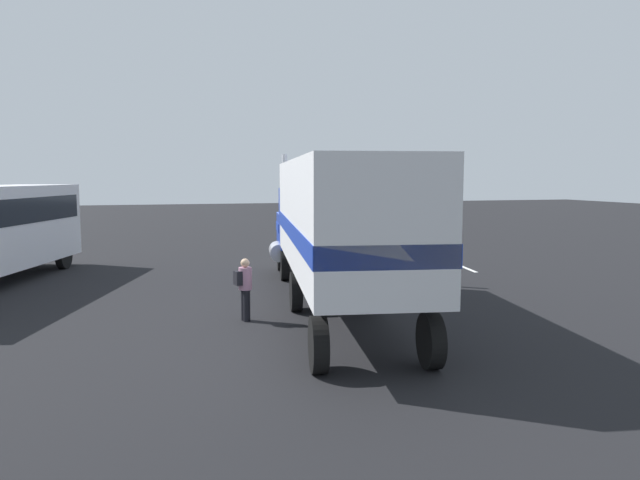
{
  "coord_description": "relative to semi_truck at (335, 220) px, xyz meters",
  "views": [
    {
      "loc": [
        -22.59,
        5.9,
        3.72
      ],
      "look_at": [
        -3.63,
        0.5,
        1.6
      ],
      "focal_mm": 33.12,
      "sensor_mm": 36.0,
      "label": 1
    }
  ],
  "objects": [
    {
      "name": "ground_plane",
      "position": [
        6.97,
        -1.03,
        -2.52
      ],
      "size": [
        120.0,
        120.0,
        0.0
      ],
      "primitive_type": "plane",
      "color": "black"
    },
    {
      "name": "lane_stripe_near",
      "position": [
        4.54,
        -4.53,
        -2.52
      ],
      "size": [
        4.34,
        1.04,
        0.01
      ],
      "primitive_type": "cube",
      "rotation": [
        0.0,
        0.0,
        -0.2
      ],
      "color": "silver",
      "rests_on": "ground_plane"
    },
    {
      "name": "lane_stripe_mid",
      "position": [
        6.73,
        -7.56,
        -2.52
      ],
      "size": [
        4.37,
        0.83,
        0.01
      ],
      "primitive_type": "cube",
      "rotation": [
        0.0,
        0.0,
        -0.15
      ],
      "color": "silver",
      "rests_on": "ground_plane"
    },
    {
      "name": "semi_truck",
      "position": [
        0.0,
        0.0,
        0.0
      ],
      "size": [
        14.38,
        4.75,
        4.5
      ],
      "color": "#193399",
      "rests_on": "ground_plane"
    },
    {
      "name": "person_bystander",
      "position": [
        -0.69,
        2.64,
        -1.63
      ],
      "size": [
        0.36,
        0.47,
        1.63
      ],
      "color": "black",
      "rests_on": "ground_plane"
    }
  ]
}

